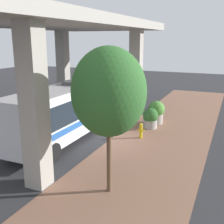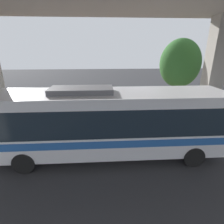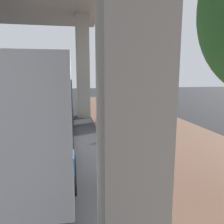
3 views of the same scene
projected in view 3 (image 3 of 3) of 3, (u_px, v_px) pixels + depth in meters
ground_plane at (103, 143)px, 9.74m from camera, size 80.00×80.00×0.00m
sidewalk_strip at (166, 139)px, 10.27m from camera, size 6.00×40.00×0.02m
bus at (40, 100)px, 8.98m from camera, size 2.69×11.60×3.63m
fire_hydrant at (133, 124)px, 11.13m from camera, size 0.45×0.22×1.02m
planter_front at (119, 106)px, 14.57m from camera, size 1.26×1.26×1.76m
planter_middle at (122, 112)px, 13.31m from camera, size 1.11×1.11×1.50m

